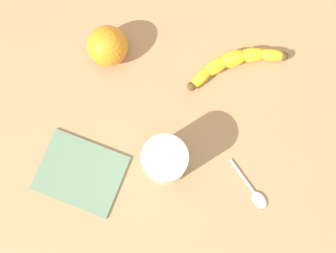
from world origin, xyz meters
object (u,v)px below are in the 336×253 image
Objects in this scene: banana at (235,62)px; teaspoon at (257,197)px; smoothie_glass at (165,161)px; orange_fruit at (107,46)px.

banana reaches higher than teaspoon.
smoothie_glass is at bearing 36.97° from banana.
orange_fruit is at bearing -24.19° from banana.
banana is 26.82cm from teaspoon.
orange_fruit is 0.83× the size of teaspoon.
orange_fruit reaches higher than banana.
smoothie_glass is at bearing -46.65° from orange_fruit.
banana is 25.33cm from orange_fruit.
orange_fruit is at bearing 133.35° from smoothie_glass.
banana is at bearing 11.24° from orange_fruit.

